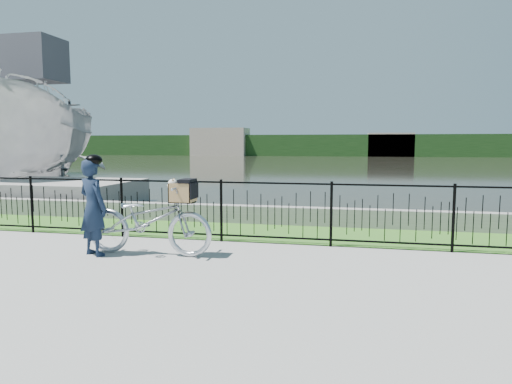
% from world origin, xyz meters
% --- Properties ---
extents(ground, '(120.00, 120.00, 0.00)m').
position_xyz_m(ground, '(0.00, 0.00, 0.00)').
color(ground, gray).
rests_on(ground, ground).
extents(grass_strip, '(60.00, 2.00, 0.01)m').
position_xyz_m(grass_strip, '(0.00, 2.60, 0.00)').
color(grass_strip, '#366A21').
rests_on(grass_strip, ground).
extents(water, '(120.00, 120.00, 0.00)m').
position_xyz_m(water, '(0.00, 33.00, 0.00)').
color(water, black).
rests_on(water, ground).
extents(quay_wall, '(60.00, 0.30, 0.40)m').
position_xyz_m(quay_wall, '(0.00, 3.60, 0.20)').
color(quay_wall, gray).
rests_on(quay_wall, ground).
extents(fence, '(14.00, 0.06, 1.15)m').
position_xyz_m(fence, '(0.00, 1.60, 0.58)').
color(fence, black).
rests_on(fence, ground).
extents(far_treeline, '(120.00, 6.00, 3.00)m').
position_xyz_m(far_treeline, '(0.00, 60.00, 1.50)').
color(far_treeline, '#1E4018').
rests_on(far_treeline, ground).
extents(far_building_left, '(8.00, 4.00, 4.00)m').
position_xyz_m(far_building_left, '(-18.00, 58.00, 2.00)').
color(far_building_left, '#B09F8D').
rests_on(far_building_left, ground).
extents(far_building_right, '(6.00, 3.00, 3.20)m').
position_xyz_m(far_building_right, '(6.00, 58.50, 1.60)').
color(far_building_right, '#B09F8D').
rests_on(far_building_right, ground).
extents(bicycle_rig, '(2.16, 0.75, 1.27)m').
position_xyz_m(bicycle_rig, '(-1.87, 0.40, 0.58)').
color(bicycle_rig, silver).
rests_on(bicycle_rig, ground).
extents(cyclist, '(0.67, 0.58, 1.63)m').
position_xyz_m(cyclist, '(-2.72, 0.16, 0.81)').
color(cyclist, '#121D32').
rests_on(cyclist, ground).
extents(boat_near, '(7.22, 10.76, 5.69)m').
position_xyz_m(boat_near, '(-10.53, 8.84, 2.05)').
color(boat_near, '#AAA9AA').
rests_on(boat_near, water).
extents(boat_far, '(10.10, 12.58, 2.32)m').
position_xyz_m(boat_far, '(-15.92, 13.19, 1.16)').
color(boat_far, '#AAA9AA').
rests_on(boat_far, water).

